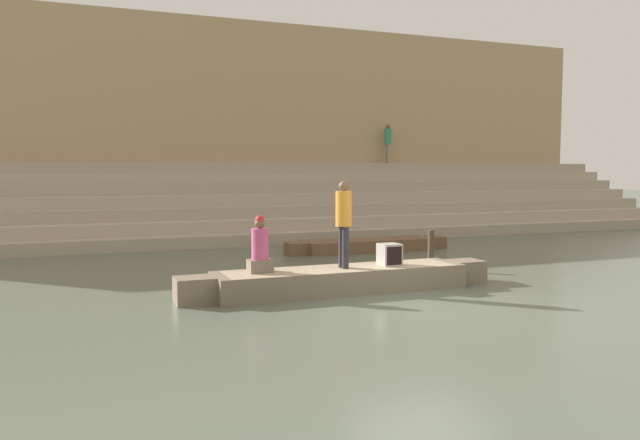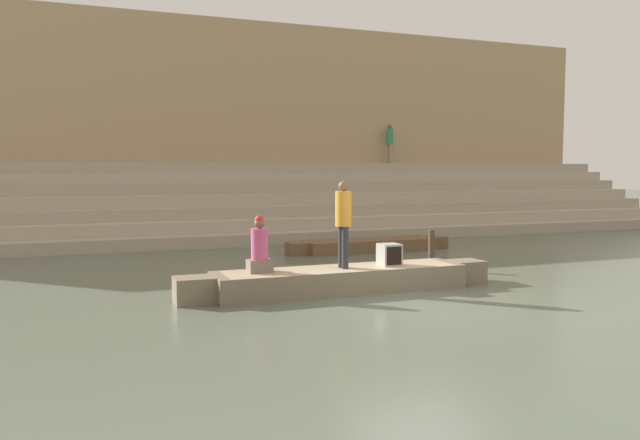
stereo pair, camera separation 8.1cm
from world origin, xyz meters
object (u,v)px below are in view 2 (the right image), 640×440
object	(u,v)px
person_rowing	(260,249)
person_on_steps	(390,141)
tv_set	(389,255)
person_standing	(343,218)
mooring_post	(431,250)
moored_boat_shore	(369,245)
rowboat_main	(341,279)

from	to	relation	value
person_rowing	person_on_steps	xyz separation A→B (m)	(9.58, 12.91, 2.84)
tv_set	person_on_steps	world-z (taller)	person_on_steps
person_standing	person_on_steps	size ratio (longest dim) A/B	1.05
mooring_post	moored_boat_shore	bearing A→B (deg)	87.44
person_rowing	tv_set	world-z (taller)	person_rowing
rowboat_main	person_rowing	distance (m)	1.84
person_standing	mooring_post	world-z (taller)	person_standing
person_standing	moored_boat_shore	distance (m)	6.72
tv_set	mooring_post	distance (m)	2.77
rowboat_main	moored_boat_shore	bearing A→B (deg)	62.15
person_standing	tv_set	bearing A→B (deg)	-5.86
person_standing	mooring_post	bearing A→B (deg)	24.36
moored_boat_shore	mooring_post	xyz separation A→B (m)	(-0.18, -3.92, 0.31)
rowboat_main	tv_set	size ratio (longest dim) A/B	14.73
person_standing	tv_set	size ratio (longest dim) A/B	3.89
person_standing	mooring_post	size ratio (longest dim) A/B	1.77
moored_boat_shore	person_on_steps	size ratio (longest dim) A/B	3.11
person_rowing	mooring_post	bearing A→B (deg)	22.65
mooring_post	person_on_steps	world-z (taller)	person_on_steps
person_standing	person_on_steps	bearing A→B (deg)	54.15
person_rowing	moored_boat_shore	xyz separation A→B (m)	(5.07, 5.56, -0.75)
person_standing	tv_set	xyz separation A→B (m)	(1.05, -0.02, -0.81)
person_standing	mooring_post	distance (m)	3.76
tv_set	moored_boat_shore	distance (m)	6.16
person_standing	tv_set	distance (m)	1.33
person_rowing	tv_set	bearing A→B (deg)	1.21
person_rowing	mooring_post	size ratio (longest dim) A/B	1.11
person_rowing	tv_set	distance (m)	2.80
person_rowing	person_on_steps	distance (m)	16.32
rowboat_main	person_rowing	xyz separation A→B (m)	(-1.70, 0.10, 0.69)
person_on_steps	rowboat_main	bearing A→B (deg)	176.58
person_rowing	moored_boat_shore	size ratio (longest dim) A/B	0.21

